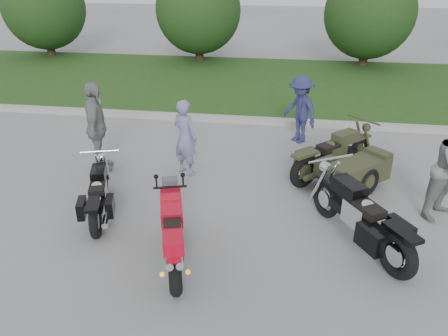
# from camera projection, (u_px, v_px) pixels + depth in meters

# --- Properties ---
(ground) EXTENTS (80.00, 80.00, 0.00)m
(ground) POSITION_uv_depth(u_px,v_px,m) (215.00, 250.00, 6.94)
(ground) COLOR #9C9D97
(ground) RESTS_ON ground
(curb) EXTENTS (60.00, 0.30, 0.15)m
(curb) POSITION_uv_depth(u_px,v_px,m) (251.00, 120.00, 12.25)
(curb) COLOR #ABA8A1
(curb) RESTS_ON ground
(grass_strip) EXTENTS (60.00, 8.00, 0.14)m
(grass_strip) POSITION_uv_depth(u_px,v_px,m) (262.00, 83.00, 15.95)
(grass_strip) COLOR #335D20
(grass_strip) RESTS_ON ground
(tree_far_left) EXTENTS (3.60, 3.60, 4.00)m
(tree_far_left) POSITION_uv_depth(u_px,v_px,m) (44.00, 8.00, 19.37)
(tree_far_left) COLOR #3F2B1C
(tree_far_left) RESTS_ON ground
(tree_mid_left) EXTENTS (3.60, 3.60, 4.00)m
(tree_mid_left) POSITION_uv_depth(u_px,v_px,m) (198.00, 11.00, 18.42)
(tree_mid_left) COLOR #3F2B1C
(tree_mid_left) RESTS_ON ground
(tree_mid_right) EXTENTS (3.60, 3.60, 4.00)m
(tree_mid_right) POSITION_uv_depth(u_px,v_px,m) (370.00, 13.00, 17.48)
(tree_mid_right) COLOR #3F2B1C
(tree_mid_right) RESTS_ON ground
(sportbike_red) EXTENTS (0.73, 1.90, 0.92)m
(sportbike_red) POSITION_uv_depth(u_px,v_px,m) (173.00, 234.00, 6.39)
(sportbike_red) COLOR black
(sportbike_red) RESTS_ON ground
(cruiser_left) EXTENTS (0.78, 1.99, 0.79)m
(cruiser_left) POSITION_uv_depth(u_px,v_px,m) (99.00, 197.00, 7.67)
(cruiser_left) COLOR black
(cruiser_left) RESTS_ON ground
(cruiser_right) EXTENTS (1.42, 2.22, 0.96)m
(cruiser_right) POSITION_uv_depth(u_px,v_px,m) (363.00, 220.00, 6.82)
(cruiser_right) COLOR black
(cruiser_right) RESTS_ON ground
(cruiser_sidecar) EXTENTS (2.04, 2.15, 0.92)m
(cruiser_sidecar) POSITION_uv_depth(u_px,v_px,m) (346.00, 166.00, 8.74)
(cruiser_sidecar) COLOR black
(cruiser_sidecar) RESTS_ON ground
(person_stripe) EXTENTS (0.71, 0.64, 1.63)m
(person_stripe) POSITION_uv_depth(u_px,v_px,m) (185.00, 138.00, 9.08)
(person_stripe) COLOR gray
(person_stripe) RESTS_ON ground
(person_denim) EXTENTS (1.17, 1.22, 1.67)m
(person_denim) POSITION_uv_depth(u_px,v_px,m) (300.00, 110.00, 10.69)
(person_denim) COLOR navy
(person_denim) RESTS_ON ground
(person_back) EXTENTS (0.79, 1.23, 1.95)m
(person_back) POSITION_uv_depth(u_px,v_px,m) (97.00, 128.00, 9.16)
(person_back) COLOR gray
(person_back) RESTS_ON ground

